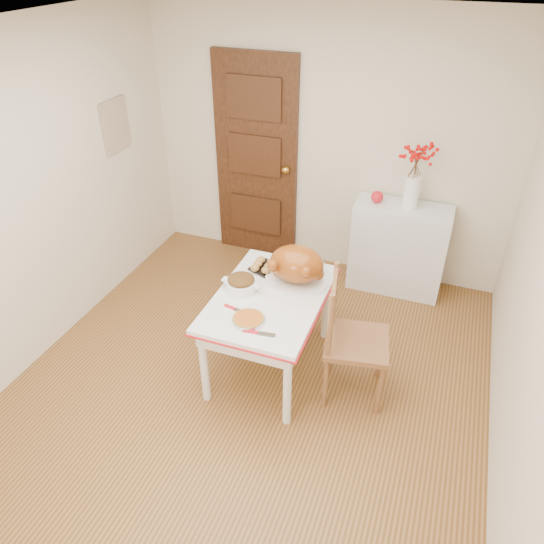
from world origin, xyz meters
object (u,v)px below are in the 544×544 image
at_px(kitchen_table, 270,332).
at_px(pumpkin_pie, 248,319).
at_px(chair_oak, 357,339).
at_px(sideboard, 398,248).
at_px(turkey_platter, 297,266).

height_order(kitchen_table, pumpkin_pie, pumpkin_pie).
height_order(chair_oak, pumpkin_pie, chair_oak).
xyz_separation_m(sideboard, chair_oak, (-0.06, -1.51, 0.07)).
bearing_deg(turkey_platter, sideboard, 59.50).
distance_m(kitchen_table, chair_oak, 0.70).
distance_m(sideboard, chair_oak, 1.51).
bearing_deg(sideboard, turkey_platter, -116.55).
distance_m(kitchen_table, turkey_platter, 0.56).
xyz_separation_m(kitchen_table, chair_oak, (0.68, -0.04, 0.16)).
distance_m(chair_oak, turkey_platter, 0.70).
bearing_deg(pumpkin_pie, chair_oak, 22.16).
relative_size(kitchen_table, turkey_platter, 2.40).
bearing_deg(turkey_platter, kitchen_table, -123.03).
bearing_deg(sideboard, pumpkin_pie, -113.40).
relative_size(sideboard, pumpkin_pie, 3.86).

